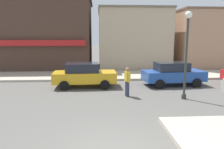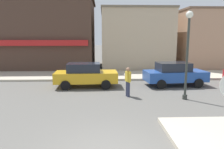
% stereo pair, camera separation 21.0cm
% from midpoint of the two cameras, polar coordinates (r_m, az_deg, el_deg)
% --- Properties ---
extents(kerb_far, '(80.00, 4.00, 0.15)m').
position_cam_midpoint_polar(kerb_far, '(18.14, -2.63, -0.22)').
color(kerb_far, '#B7AD99').
rests_on(kerb_far, ground).
extents(lamp_post, '(0.36, 0.36, 4.54)m').
position_cam_midpoint_polar(lamp_post, '(11.74, 18.50, 7.98)').
color(lamp_post, '#333833').
rests_on(lamp_post, ground).
extents(parked_car_nearest, '(4.06, 1.99, 1.56)m').
position_cam_midpoint_polar(parked_car_nearest, '(14.25, -7.68, -0.06)').
color(parked_car_nearest, gold).
rests_on(parked_car_nearest, ground).
extents(parked_car_second, '(4.14, 2.15, 1.56)m').
position_cam_midpoint_polar(parked_car_second, '(15.13, 15.21, 0.26)').
color(parked_car_second, '#234C9E').
rests_on(parked_car_second, ground).
extents(pedestrian_crossing_near, '(0.31, 0.55, 1.61)m').
position_cam_midpoint_polar(pedestrian_crossing_near, '(11.89, 3.51, -1.68)').
color(pedestrian_crossing_near, '#2D334C').
rests_on(pedestrian_crossing_near, ground).
extents(building_corner_shop, '(12.07, 7.81, 6.98)m').
position_cam_midpoint_polar(building_corner_shop, '(24.48, -19.94, 9.86)').
color(building_corner_shop, '#473328').
rests_on(building_corner_shop, ground).
extents(building_storefront_left_near, '(7.12, 7.53, 6.04)m').
position_cam_midpoint_polar(building_storefront_left_near, '(24.14, 4.84, 9.30)').
color(building_storefront_left_near, tan).
rests_on(building_storefront_left_near, ground).
extents(building_storefront_left_mid, '(5.40, 5.15, 5.95)m').
position_cam_midpoint_polar(building_storefront_left_mid, '(24.89, 21.91, 8.54)').
color(building_storefront_left_mid, tan).
rests_on(building_storefront_left_mid, ground).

